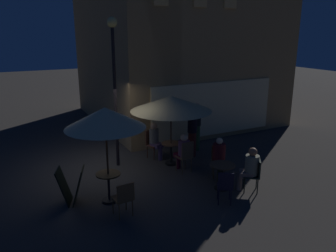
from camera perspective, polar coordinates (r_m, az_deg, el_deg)
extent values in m
plane|color=#36332F|center=(10.79, -10.51, -7.33)|extent=(60.00, 60.00, 0.00)
cube|color=tan|center=(14.09, 7.09, 13.70)|extent=(7.78, 2.03, 7.39)
cube|color=tan|center=(15.50, -8.51, 13.84)|extent=(2.03, 7.98, 7.39)
cube|color=beige|center=(13.33, 7.86, 2.93)|extent=(5.45, 0.08, 2.10)
cylinder|color=black|center=(10.46, -8.96, 4.52)|extent=(0.10, 0.10, 4.36)
sphere|color=#FADE75|center=(10.26, -9.52, 17.04)|extent=(0.31, 0.31, 0.31)
cube|color=black|center=(8.80, -14.99, -9.76)|extent=(0.47, 0.62, 0.92)
cube|color=black|center=(8.86, -17.32, -9.76)|extent=(0.47, 0.62, 0.92)
cylinder|color=black|center=(8.90, -9.92, -12.45)|extent=(0.40, 0.40, 0.03)
cylinder|color=black|center=(8.74, -10.03, -10.38)|extent=(0.06, 0.06, 0.74)
cylinder|color=#4C361B|center=(8.58, -10.16, -8.06)|extent=(0.62, 0.62, 0.03)
cylinder|color=black|center=(11.05, 0.50, -6.40)|extent=(0.40, 0.40, 0.03)
cylinder|color=black|center=(10.92, 0.50, -4.79)|extent=(0.06, 0.06, 0.69)
cylinder|color=brown|center=(10.80, 0.51, -2.99)|extent=(0.61, 0.61, 0.03)
cylinder|color=black|center=(9.54, 9.09, -10.37)|extent=(0.40, 0.40, 0.03)
cylinder|color=black|center=(9.40, 9.18, -8.58)|extent=(0.06, 0.06, 0.68)
cylinder|color=#453223|center=(9.26, 9.28, -6.57)|extent=(0.70, 0.70, 0.03)
cylinder|color=black|center=(8.89, -9.93, -12.36)|extent=(0.36, 0.36, 0.06)
cylinder|color=#4D331E|center=(8.41, -10.31, -5.26)|extent=(0.05, 0.05, 2.42)
cone|color=beige|center=(8.10, -10.66, 1.40)|extent=(1.95, 1.95, 0.50)
cylinder|color=black|center=(11.04, 0.50, -6.32)|extent=(0.36, 0.36, 0.06)
cylinder|color=#4F3726|center=(10.68, 0.51, -0.97)|extent=(0.05, 0.05, 2.22)
cone|color=tan|center=(10.45, 0.52, 3.88)|extent=(2.56, 2.56, 0.47)
cylinder|color=brown|center=(8.26, -9.36, -13.25)|extent=(0.03, 0.03, 0.42)
cylinder|color=brown|center=(8.39, -7.17, -12.69)|extent=(0.03, 0.03, 0.42)
cylinder|color=brown|center=(7.99, -8.31, -14.29)|extent=(0.03, 0.03, 0.42)
cylinder|color=brown|center=(8.12, -6.05, -13.68)|extent=(0.03, 0.03, 0.42)
cube|color=brown|center=(8.08, -7.78, -12.06)|extent=(0.48, 0.48, 0.04)
cube|color=brown|center=(7.82, -7.21, -11.19)|extent=(0.43, 0.09, 0.41)
cylinder|color=brown|center=(11.50, -1.20, -4.39)|extent=(0.03, 0.03, 0.44)
cylinder|color=brown|center=(11.28, -2.41, -4.81)|extent=(0.03, 0.03, 0.44)
cylinder|color=brown|center=(11.72, -2.34, -3.99)|extent=(0.03, 0.03, 0.44)
cylinder|color=brown|center=(11.51, -3.55, -4.39)|extent=(0.03, 0.03, 0.44)
cube|color=brown|center=(11.42, -2.39, -3.28)|extent=(0.53, 0.53, 0.04)
cube|color=brown|center=(11.47, -3.05, -1.83)|extent=(0.41, 0.17, 0.48)
cylinder|color=brown|center=(10.43, 1.42, -6.45)|extent=(0.03, 0.03, 0.48)
cylinder|color=brown|center=(10.61, 2.93, -6.08)|extent=(0.03, 0.03, 0.48)
cylinder|color=brown|center=(10.18, 2.46, -7.05)|extent=(0.03, 0.03, 0.48)
cylinder|color=brown|center=(10.36, 4.00, -6.65)|extent=(0.03, 0.03, 0.48)
cube|color=brown|center=(10.30, 2.72, -5.23)|extent=(0.45, 0.45, 0.03)
cube|color=brown|center=(10.06, 3.35, -4.14)|extent=(0.42, 0.08, 0.50)
cylinder|color=black|center=(9.32, 12.89, -9.87)|extent=(0.03, 0.03, 0.43)
cylinder|color=black|center=(9.63, 12.80, -9.00)|extent=(0.03, 0.03, 0.43)
cylinder|color=black|center=(9.35, 15.01, -9.94)|extent=(0.03, 0.03, 0.43)
cylinder|color=black|center=(9.66, 14.85, -9.06)|extent=(0.03, 0.03, 0.43)
cube|color=black|center=(9.39, 13.98, -8.17)|extent=(0.60, 0.60, 0.04)
cube|color=black|center=(9.32, 15.27, -6.86)|extent=(0.29, 0.37, 0.44)
cylinder|color=#523C20|center=(10.01, 9.57, -7.68)|extent=(0.03, 0.03, 0.48)
cylinder|color=#523C20|center=(9.97, 7.76, -7.70)|extent=(0.03, 0.03, 0.48)
cylinder|color=#523C20|center=(10.30, 9.32, -6.98)|extent=(0.03, 0.03, 0.48)
cylinder|color=#523C20|center=(10.26, 7.56, -7.00)|extent=(0.03, 0.03, 0.48)
cube|color=#523C20|center=(10.04, 8.61, -5.99)|extent=(0.53, 0.53, 0.03)
cube|color=#523C20|center=(10.12, 8.54, -4.44)|extent=(0.37, 0.22, 0.41)
cylinder|color=black|center=(8.88, 8.47, -11.01)|extent=(0.03, 0.03, 0.43)
cylinder|color=black|center=(8.91, 10.48, -11.01)|extent=(0.03, 0.03, 0.43)
cylinder|color=black|center=(8.61, 8.62, -11.93)|extent=(0.03, 0.03, 0.43)
cylinder|color=black|center=(8.64, 10.69, -11.93)|extent=(0.03, 0.03, 0.43)
cube|color=black|center=(8.66, 9.64, -10.11)|extent=(0.53, 0.53, 0.04)
cube|color=black|center=(8.40, 9.81, -9.22)|extent=(0.35, 0.23, 0.42)
cube|color=#553E5F|center=(11.32, -1.90, -3.28)|extent=(0.41, 0.44, 0.14)
cylinder|color=#553E5F|center=(11.29, -1.33, -4.64)|extent=(0.14, 0.14, 0.49)
cylinder|color=slate|center=(11.33, -2.41, -1.82)|extent=(0.31, 0.31, 0.54)
sphere|color=tan|center=(11.22, -2.43, 0.00)|extent=(0.23, 0.23, 0.23)
cube|color=#4E1021|center=(10.41, 2.28, -5.03)|extent=(0.38, 0.39, 0.14)
cylinder|color=#4E1021|center=(10.62, 1.78, -6.01)|extent=(0.14, 0.14, 0.49)
cylinder|color=#653F5D|center=(10.21, 2.74, -3.91)|extent=(0.35, 0.35, 0.52)
sphere|color=beige|center=(10.09, 2.77, -1.98)|extent=(0.22, 0.22, 0.22)
cube|color=#796156|center=(9.37, 13.14, -7.92)|extent=(0.51, 0.51, 0.14)
cylinder|color=#796156|center=(9.46, 12.06, -9.24)|extent=(0.14, 0.14, 0.49)
cylinder|color=slate|center=(9.27, 14.11, -6.44)|extent=(0.37, 0.37, 0.53)
sphere|color=#976648|center=(9.14, 14.26, -4.29)|extent=(0.23, 0.23, 0.23)
cube|color=black|center=(9.91, 8.72, -6.32)|extent=(0.50, 0.49, 0.14)
cylinder|color=black|center=(9.86, 8.78, -7.99)|extent=(0.14, 0.14, 0.49)
cylinder|color=#521619|center=(9.94, 8.68, -4.53)|extent=(0.37, 0.37, 0.56)
sphere|color=beige|center=(9.82, 8.77, -2.53)|extent=(0.20, 0.20, 0.20)
cylinder|color=#4A1A18|center=(11.61, 4.11, -3.11)|extent=(0.28, 0.28, 0.87)
cylinder|color=black|center=(11.38, 4.19, 0.50)|extent=(0.32, 0.32, 0.65)
sphere|color=#8F6A47|center=(11.28, 4.23, 2.56)|extent=(0.22, 0.22, 0.22)
cylinder|color=#244A29|center=(12.20, 4.86, -2.00)|extent=(0.26, 0.26, 0.94)
cylinder|color=black|center=(11.99, 4.94, 1.51)|extent=(0.30, 0.30, 0.60)
sphere|color=tan|center=(11.90, 4.99, 3.37)|extent=(0.22, 0.22, 0.22)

